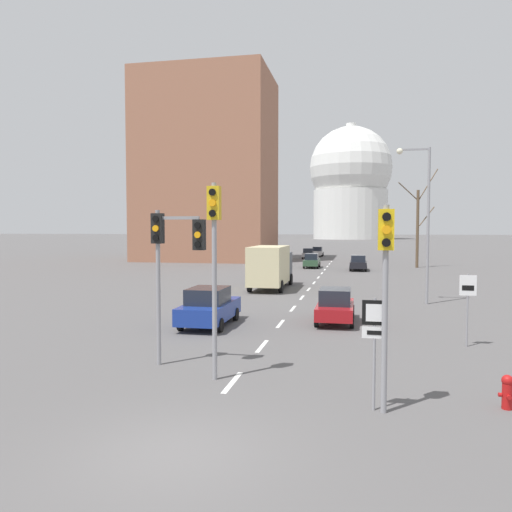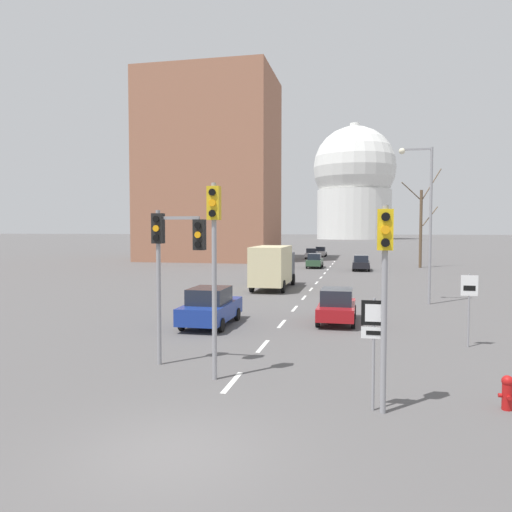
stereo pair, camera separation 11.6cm
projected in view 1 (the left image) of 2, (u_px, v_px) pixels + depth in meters
ground_plane at (174, 454)px, 9.70m from camera, size 800.00×800.00×0.00m
lane_stripe_0 at (232, 382)px, 14.22m from camera, size 0.16×2.00×0.01m
lane_stripe_1 at (262, 346)px, 18.63m from camera, size 0.16×2.00×0.01m
lane_stripe_2 at (280, 324)px, 23.03m from camera, size 0.16×2.00×0.01m
lane_stripe_3 at (293, 308)px, 27.43m from camera, size 0.16×2.00×0.01m
lane_stripe_4 at (302, 298)px, 31.83m from camera, size 0.16×2.00×0.01m
lane_stripe_5 at (309, 289)px, 36.24m from camera, size 0.16×2.00×0.01m
lane_stripe_6 at (314, 283)px, 40.64m from camera, size 0.16×2.00×0.01m
lane_stripe_7 at (318, 277)px, 45.04m from camera, size 0.16×2.00×0.01m
lane_stripe_8 at (322, 273)px, 49.44m from camera, size 0.16×2.00×0.01m
lane_stripe_9 at (325, 270)px, 53.85m from camera, size 0.16×2.00×0.01m
lane_stripe_10 at (327, 266)px, 58.25m from camera, size 0.16×2.00×0.01m
lane_stripe_11 at (329, 264)px, 62.65m from camera, size 0.16×2.00×0.01m
lane_stripe_12 at (331, 262)px, 67.05m from camera, size 0.16×2.00×0.01m
traffic_signal_near_right at (385, 269)px, 11.70m from camera, size 0.36×0.34×4.94m
traffic_signal_centre_tall at (214, 244)px, 14.29m from camera, size 0.36×0.34×5.70m
traffic_signal_near_left at (172, 248)px, 15.80m from camera, size 1.74×0.34×4.98m
route_sign_post at (375, 334)px, 11.94m from camera, size 0.60×0.08×2.73m
speed_limit_sign at (468, 297)px, 18.46m from camera, size 0.60×0.08×2.72m
fire_hydrant at (507, 391)px, 12.09m from camera, size 0.40×0.34×0.84m
street_lamp_right at (423, 210)px, 28.91m from camera, size 1.91×0.36×9.08m
sedan_near_left at (209, 307)px, 22.58m from camera, size 1.95×4.48×1.75m
sedan_near_right at (335, 306)px, 23.26m from camera, size 1.73×4.00×1.61m
sedan_mid_centre at (318, 251)px, 79.76m from camera, size 1.77×3.87×1.58m
sedan_far_left at (358, 263)px, 52.78m from camera, size 1.79×4.57×1.63m
sedan_far_right at (308, 253)px, 73.65m from camera, size 1.71×3.83×1.55m
sedan_distant_centre at (312, 261)px, 56.20m from camera, size 1.72×4.00×1.63m
delivery_truck at (271, 266)px, 36.48m from camera, size 2.44×7.20×3.14m
bare_tree_left_near at (259, 233)px, 68.94m from camera, size 2.73×4.61×7.45m
bare_tree_right_near at (418, 224)px, 56.40m from camera, size 4.65×4.14×11.28m
capitol_dome at (350, 183)px, 218.63m from camera, size 35.72×35.72×50.45m
apartment_block_left at (208, 169)px, 70.40m from camera, size 18.00×14.00×25.83m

